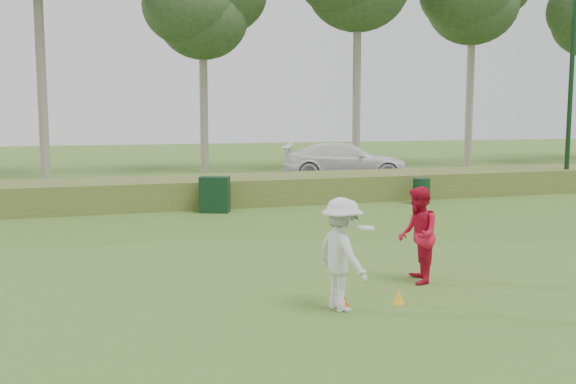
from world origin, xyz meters
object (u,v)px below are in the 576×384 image
object	(u,v)px
player_white	(342,254)
cone_orange	(344,302)
player_red	(418,235)
cone_yellow	(399,297)
trash_bin	(421,191)
lamp_post	(573,49)
utility_cabinet	(215,195)
car_right	(346,161)

from	to	relation	value
player_white	cone_orange	distance (m)	0.78
player_red	cone_yellow	bearing A→B (deg)	-20.06
player_red	cone_orange	bearing A→B (deg)	-40.28
trash_bin	lamp_post	bearing A→B (deg)	9.93
cone_orange	utility_cabinet	world-z (taller)	utility_cabinet
cone_yellow	trash_bin	world-z (taller)	trash_bin
player_red	car_right	distance (m)	18.43
cone_orange	cone_yellow	xyz separation A→B (m)	(0.94, -0.05, 0.01)
utility_cabinet	trash_bin	bearing A→B (deg)	21.12
utility_cabinet	player_red	bearing A→B (deg)	-56.67
utility_cabinet	player_white	bearing A→B (deg)	-68.10
cone_yellow	trash_bin	size ratio (longest dim) A/B	0.25
lamp_post	trash_bin	xyz separation A→B (m)	(-7.26, -1.27, -5.15)
cone_orange	car_right	size ratio (longest dim) A/B	0.04
player_red	car_right	bearing A→B (deg)	-178.26
car_right	player_red	bearing A→B (deg)	-177.48
lamp_post	utility_cabinet	world-z (taller)	lamp_post
cone_orange	car_right	world-z (taller)	car_right
player_white	utility_cabinet	size ratio (longest dim) A/B	1.57
cone_yellow	trash_bin	xyz separation A→B (m)	(6.40, 10.44, 0.33)
utility_cabinet	trash_bin	world-z (taller)	utility_cabinet
car_right	cone_yellow	bearing A→B (deg)	-179.03
utility_cabinet	car_right	distance (m)	11.07
player_red	cone_orange	distance (m)	2.29
cone_orange	cone_yellow	bearing A→B (deg)	-3.34
car_right	player_white	bearing A→B (deg)	178.31
cone_orange	utility_cabinet	distance (m)	10.63
lamp_post	player_red	distance (m)	17.22
cone_yellow	player_red	bearing A→B (deg)	48.91
player_red	trash_bin	size ratio (longest dim) A/B	1.98
player_white	cone_yellow	bearing A→B (deg)	-100.99
lamp_post	player_white	bearing A→B (deg)	-141.38
player_white	cone_yellow	world-z (taller)	player_white
player_white	cone_orange	xyz separation A→B (m)	(0.06, 0.06, -0.78)
lamp_post	trash_bin	size ratio (longest dim) A/B	9.23
lamp_post	trash_bin	bearing A→B (deg)	-170.07
cone_yellow	utility_cabinet	size ratio (longest dim) A/B	0.20
player_white	player_red	xyz separation A→B (m)	(1.95, 1.10, -0.01)
player_white	car_right	distance (m)	20.17
cone_yellow	utility_cabinet	world-z (taller)	utility_cabinet
cone_yellow	trash_bin	distance (m)	12.25
cone_orange	cone_yellow	world-z (taller)	cone_yellow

